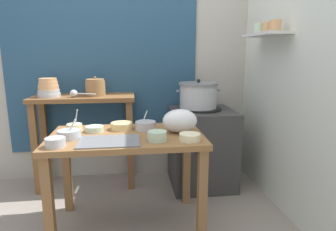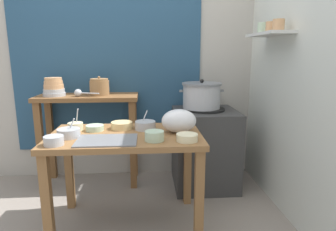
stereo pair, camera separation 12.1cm
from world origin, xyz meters
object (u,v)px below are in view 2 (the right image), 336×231
clay_pot (99,87)px  prep_bowl_5 (75,126)px  steamer_pot (202,95)px  prep_bowl_2 (122,125)px  prep_bowl_6 (95,128)px  prep_bowl_8 (187,137)px  back_shelf_table (89,118)px  prep_bowl_4 (54,140)px  prep_bowl_3 (69,133)px  plastic_bag (179,121)px  stove_block (205,148)px  bowl_stack_enamel (54,88)px  ladle (79,93)px  prep_bowl_0 (154,136)px  prep_bowl_1 (177,122)px  prep_table (126,148)px  serving_tray (107,140)px  prep_bowl_7 (145,125)px

clay_pot → prep_bowl_5: 0.68m
steamer_pot → prep_bowl_2: (-0.72, -0.51, -0.15)m
prep_bowl_6 → prep_bowl_8: prep_bowl_8 is taller
prep_bowl_5 → back_shelf_table: bearing=92.1°
prep_bowl_4 → prep_bowl_3: bearing=74.4°
plastic_bag → prep_bowl_8: plastic_bag is taller
stove_block → bowl_stack_enamel: bearing=176.0°
ladle → prep_bowl_0: size_ratio=1.86×
stove_block → plastic_bag: (-0.33, -0.63, 0.42)m
bowl_stack_enamel → stove_block: bearing=-4.0°
prep_bowl_0 → prep_bowl_6: prep_bowl_0 is taller
clay_pot → plastic_bag: (0.69, -0.76, -0.17)m
steamer_pot → prep_bowl_1: bearing=-122.5°
back_shelf_table → bowl_stack_enamel: 0.43m
prep_table → stove_block: bearing=41.6°
steamer_pot → prep_bowl_3: (-1.07, -0.72, -0.15)m
prep_bowl_5 → prep_table: bearing=-18.8°
prep_bowl_8 → ladle: bearing=135.1°
prep_bowl_3 → back_shelf_table: bearing=91.5°
serving_tray → prep_bowl_8: bearing=-4.1°
ladle → serving_tray: ladle is taller
prep_bowl_4 → ladle: bearing=92.1°
prep_bowl_0 → prep_bowl_4: size_ratio=1.04×
back_shelf_table → prep_bowl_3: back_shelf_table is taller
prep_bowl_5 → prep_bowl_4: bearing=-97.9°
back_shelf_table → prep_bowl_1: back_shelf_table is taller
ladle → prep_bowl_3: (0.08, -0.74, -0.18)m
prep_table → prep_bowl_7: prep_bowl_7 is taller
clay_pot → plastic_bag: bearing=-47.9°
prep_table → ladle: 0.89m
serving_tray → plastic_bag: 0.54m
prep_bowl_0 → prep_bowl_6: bearing=146.4°
prep_bowl_0 → prep_bowl_7: bearing=101.6°
prep_table → clay_pot: clay_pot is taller
serving_tray → prep_bowl_2: (0.07, 0.32, 0.02)m
back_shelf_table → prep_bowl_5: size_ratio=5.56×
prep_table → ladle: bearing=124.7°
prep_table → back_shelf_table: back_shelf_table is taller
clay_pot → bowl_stack_enamel: clay_pot is taller
stove_block → prep_bowl_3: prep_bowl_3 is taller
ladle → prep_bowl_4: (0.03, -0.92, -0.18)m
prep_bowl_2 → prep_bowl_8: prep_bowl_2 is taller
prep_table → prep_bowl_7: 0.24m
prep_table → prep_bowl_4: prep_bowl_4 is taller
prep_bowl_6 → prep_bowl_4: bearing=-120.0°
prep_bowl_3 → prep_bowl_4: (-0.05, -0.18, -0.00)m
stove_block → prep_bowl_4: same height
ladle → prep_bowl_5: size_ratio=1.40×
ladle → prep_bowl_6: (0.23, -0.57, -0.19)m
prep_bowl_8 → prep_bowl_1: bearing=92.5°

